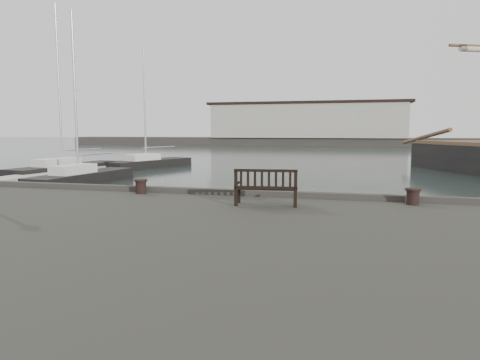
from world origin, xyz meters
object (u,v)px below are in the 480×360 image
(bollard_left, at_px, (141,186))
(bollard_right, at_px, (413,197))
(yacht_b, at_px, (68,171))
(bench, at_px, (266,194))
(yacht_d, at_px, (150,165))
(yacht_c, at_px, (83,181))

(bollard_left, height_order, bollard_right, bollard_left)
(bollard_right, bearing_deg, yacht_b, 143.53)
(bench, height_order, bollard_left, bench)
(bench, height_order, yacht_b, yacht_b)
(bollard_right, bearing_deg, yacht_d, 129.02)
(bollard_right, xyz_separation_m, yacht_d, (-21.10, 26.03, -1.56))
(bench, distance_m, bollard_right, 4.19)
(bench, relative_size, bollard_left, 3.81)
(yacht_b, distance_m, yacht_c, 7.83)
(yacht_b, bearing_deg, bench, -35.33)
(bollard_right, distance_m, yacht_b, 31.04)
(bollard_right, relative_size, yacht_b, 0.03)
(yacht_d, bearing_deg, yacht_c, -63.99)
(bollard_right, distance_m, yacht_d, 33.54)
(bollard_left, relative_size, yacht_c, 0.04)
(bollard_left, xyz_separation_m, bollard_right, (8.54, -0.07, -0.00))
(bench, bearing_deg, bollard_right, 10.55)
(yacht_b, height_order, yacht_d, yacht_b)
(bench, height_order, yacht_d, yacht_d)
(bench, height_order, yacht_c, yacht_c)
(bollard_left, xyz_separation_m, yacht_b, (-16.39, 18.36, -1.55))
(yacht_b, bearing_deg, yacht_c, -38.72)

